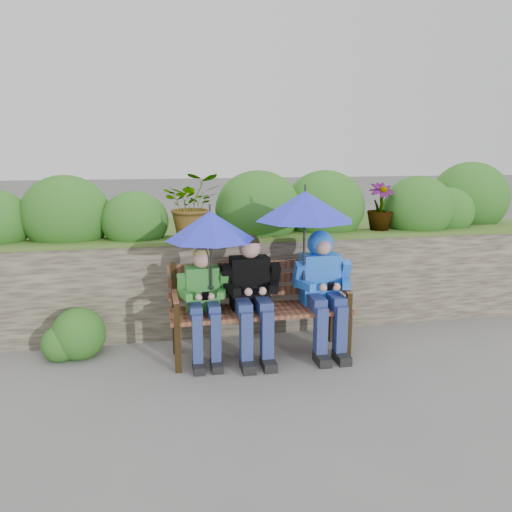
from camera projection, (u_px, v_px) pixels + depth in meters
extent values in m
plane|color=slate|center=(258.00, 355.00, 4.76)|extent=(60.00, 60.00, 0.00)
cube|color=#483F38|center=(244.00, 284.00, 5.37)|extent=(8.00, 0.40, 1.00)
cube|color=#355A21|center=(244.00, 238.00, 5.26)|extent=(8.00, 0.42, 0.04)
cube|color=#355A21|center=(228.00, 262.00, 6.52)|extent=(8.00, 2.00, 0.96)
ellipsoid|color=#2D701B|center=(66.00, 215.00, 5.09)|extent=(0.90, 0.72, 0.81)
ellipsoid|color=#2D701B|center=(135.00, 221.00, 5.11)|extent=(0.68, 0.55, 0.61)
ellipsoid|color=#2D701B|center=(258.00, 209.00, 5.44)|extent=(0.94, 0.75, 0.85)
ellipsoid|color=#2D701B|center=(325.00, 207.00, 5.68)|extent=(0.93, 0.75, 0.84)
ellipsoid|color=#2D701B|center=(418.00, 209.00, 5.79)|extent=(0.84, 0.67, 0.76)
ellipsoid|color=#2D701B|center=(447.00, 212.00, 5.94)|extent=(0.65, 0.52, 0.59)
ellipsoid|color=#2D701B|center=(469.00, 198.00, 6.40)|extent=(1.03, 0.83, 0.93)
sphere|color=pink|center=(92.00, 228.00, 5.03)|extent=(0.14, 0.14, 0.14)
sphere|color=pink|center=(250.00, 223.00, 5.35)|extent=(0.14, 0.14, 0.14)
sphere|color=pink|center=(411.00, 218.00, 5.72)|extent=(0.14, 0.14, 0.14)
imported|color=#2D701B|center=(192.00, 205.00, 5.18)|extent=(0.60, 0.52, 0.66)
imported|color=#2D701B|center=(380.00, 207.00, 5.61)|extent=(0.30, 0.30, 0.53)
sphere|color=#2D701B|center=(79.00, 334.00, 4.72)|extent=(0.50, 0.50, 0.50)
sphere|color=#2D701B|center=(60.00, 344.00, 4.65)|extent=(0.35, 0.35, 0.35)
cube|color=black|center=(178.00, 350.00, 4.36)|extent=(0.06, 0.06, 0.42)
cube|color=black|center=(176.00, 333.00, 4.76)|extent=(0.06, 0.06, 0.42)
cube|color=black|center=(348.00, 336.00, 4.67)|extent=(0.06, 0.06, 0.42)
cube|color=black|center=(332.00, 321.00, 5.07)|extent=(0.06, 0.06, 0.42)
cube|color=#573320|center=(265.00, 317.00, 4.50)|extent=(1.69, 0.09, 0.04)
cube|color=#573320|center=(262.00, 313.00, 4.61)|extent=(1.69, 0.09, 0.04)
cube|color=#573320|center=(259.00, 309.00, 4.73)|extent=(1.69, 0.09, 0.04)
cube|color=#573320|center=(257.00, 305.00, 4.85)|extent=(1.69, 0.09, 0.04)
cube|color=black|center=(174.00, 287.00, 4.69)|extent=(0.05, 0.05, 0.47)
cube|color=#573320|center=(175.00, 297.00, 4.47)|extent=(0.05, 0.44, 0.04)
cube|color=black|center=(177.00, 315.00, 4.29)|extent=(0.05, 0.05, 0.21)
cube|color=black|center=(333.00, 279.00, 5.00)|extent=(0.05, 0.05, 0.47)
cube|color=#573320|center=(341.00, 287.00, 4.78)|extent=(0.05, 0.44, 0.04)
cube|color=black|center=(349.00, 304.00, 4.60)|extent=(0.05, 0.05, 0.21)
cube|color=#573320|center=(256.00, 292.00, 4.87)|extent=(1.69, 0.03, 0.08)
cube|color=#573320|center=(256.00, 279.00, 4.84)|extent=(1.69, 0.03, 0.08)
cube|color=#573320|center=(256.00, 266.00, 4.81)|extent=(1.69, 0.03, 0.08)
cube|color=#1D6A19|center=(202.00, 288.00, 4.61)|extent=(0.30, 0.18, 0.41)
sphere|color=tan|center=(202.00, 259.00, 4.53)|extent=(0.17, 0.17, 0.17)
sphere|color=#A28D44|center=(202.00, 256.00, 4.53)|extent=(0.16, 0.16, 0.16)
cube|color=navy|center=(195.00, 309.00, 4.49)|extent=(0.11, 0.29, 0.11)
cube|color=navy|center=(197.00, 342.00, 4.41)|extent=(0.09, 0.10, 0.51)
cube|color=black|center=(199.00, 368.00, 4.40)|extent=(0.10, 0.20, 0.07)
cube|color=navy|center=(213.00, 308.00, 4.52)|extent=(0.11, 0.29, 0.11)
cube|color=navy|center=(216.00, 341.00, 4.44)|extent=(0.09, 0.10, 0.51)
cube|color=black|center=(217.00, 366.00, 4.43)|extent=(0.10, 0.20, 0.07)
cube|color=#1D6A19|center=(181.00, 285.00, 4.52)|extent=(0.07, 0.16, 0.23)
cube|color=#1D6A19|center=(185.00, 295.00, 4.42)|extent=(0.11, 0.19, 0.06)
sphere|color=tan|center=(199.00, 297.00, 4.37)|extent=(0.06, 0.06, 0.06)
cube|color=#1D6A19|center=(224.00, 283.00, 4.59)|extent=(0.07, 0.16, 0.23)
cube|color=#1D6A19|center=(222.00, 293.00, 4.49)|extent=(0.11, 0.19, 0.06)
sphere|color=tan|center=(211.00, 296.00, 4.39)|extent=(0.06, 0.06, 0.06)
cube|color=black|center=(205.00, 296.00, 4.37)|extent=(0.06, 0.07, 0.09)
cube|color=black|center=(249.00, 282.00, 4.69)|extent=(0.36, 0.21, 0.49)
sphere|color=tan|center=(250.00, 248.00, 4.60)|extent=(0.20, 0.20, 0.20)
sphere|color=black|center=(249.00, 244.00, 4.60)|extent=(0.19, 0.19, 0.19)
cube|color=navy|center=(243.00, 306.00, 4.55)|extent=(0.13, 0.34, 0.13)
cube|color=navy|center=(246.00, 340.00, 4.44)|extent=(0.11, 0.12, 0.52)
cube|color=black|center=(248.00, 366.00, 4.42)|extent=(0.12, 0.23, 0.08)
cube|color=navy|center=(263.00, 305.00, 4.58)|extent=(0.13, 0.34, 0.13)
cube|color=navy|center=(267.00, 338.00, 4.48)|extent=(0.11, 0.12, 0.52)
cube|color=black|center=(268.00, 364.00, 4.46)|extent=(0.12, 0.23, 0.08)
cube|color=black|center=(226.00, 278.00, 4.58)|extent=(0.08, 0.19, 0.27)
cube|color=black|center=(232.00, 290.00, 4.47)|extent=(0.14, 0.22, 0.07)
sphere|color=tan|center=(248.00, 292.00, 4.41)|extent=(0.07, 0.07, 0.07)
cube|color=black|center=(274.00, 276.00, 4.67)|extent=(0.08, 0.19, 0.27)
cube|color=black|center=(274.00, 287.00, 4.55)|extent=(0.14, 0.22, 0.07)
sphere|color=tan|center=(262.00, 291.00, 4.43)|extent=(0.07, 0.07, 0.07)
cube|color=black|center=(256.00, 291.00, 4.41)|extent=(0.06, 0.07, 0.09)
cube|color=blue|center=(320.00, 278.00, 4.83)|extent=(0.36, 0.21, 0.48)
sphere|color=tan|center=(321.00, 245.00, 4.74)|extent=(0.20, 0.20, 0.20)
sphere|color=blue|center=(320.00, 243.00, 4.76)|extent=(0.25, 0.25, 0.25)
sphere|color=tan|center=(323.00, 247.00, 4.69)|extent=(0.15, 0.15, 0.15)
cube|color=navy|center=(315.00, 302.00, 4.68)|extent=(0.13, 0.34, 0.13)
cube|color=navy|center=(321.00, 334.00, 4.58)|extent=(0.11, 0.12, 0.52)
cube|color=black|center=(322.00, 359.00, 4.56)|extent=(0.12, 0.23, 0.08)
cube|color=navy|center=(335.00, 301.00, 4.72)|extent=(0.13, 0.34, 0.13)
cube|color=navy|center=(340.00, 333.00, 4.61)|extent=(0.11, 0.12, 0.52)
cube|color=black|center=(342.00, 358.00, 4.60)|extent=(0.12, 0.23, 0.08)
cube|color=blue|center=(299.00, 274.00, 4.72)|extent=(0.08, 0.19, 0.27)
cube|color=blue|center=(306.00, 286.00, 4.61)|extent=(0.14, 0.22, 0.07)
sphere|color=tan|center=(323.00, 288.00, 4.54)|extent=(0.07, 0.07, 0.07)
cube|color=blue|center=(344.00, 272.00, 4.81)|extent=(0.08, 0.19, 0.27)
cube|color=blue|center=(346.00, 283.00, 4.68)|extent=(0.14, 0.22, 0.07)
sphere|color=tan|center=(336.00, 287.00, 4.57)|extent=(0.07, 0.07, 0.07)
cube|color=black|center=(330.00, 286.00, 4.54)|extent=(0.06, 0.07, 0.09)
cone|color=#212ADD|center=(210.00, 226.00, 4.40)|extent=(0.80, 0.80, 0.26)
cylinder|color=black|center=(210.00, 208.00, 4.36)|extent=(0.02, 0.02, 0.06)
cylinder|color=black|center=(211.00, 257.00, 4.46)|extent=(0.02, 0.02, 0.57)
sphere|color=black|center=(211.00, 287.00, 4.51)|extent=(0.04, 0.04, 0.04)
cone|color=#212ADD|center=(305.00, 206.00, 4.52)|extent=(0.92, 0.92, 0.27)
cylinder|color=black|center=(305.00, 188.00, 4.48)|extent=(0.02, 0.02, 0.06)
cylinder|color=black|center=(304.00, 244.00, 4.59)|extent=(0.02, 0.02, 0.70)
sphere|color=black|center=(303.00, 281.00, 4.66)|extent=(0.04, 0.04, 0.04)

